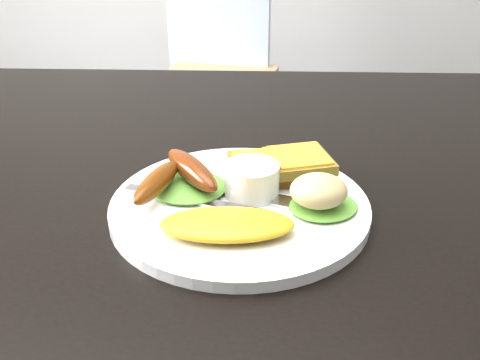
{
  "coord_description": "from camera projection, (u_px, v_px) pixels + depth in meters",
  "views": [
    {
      "loc": [
        0.12,
        -0.6,
        1.05
      ],
      "look_at": [
        0.1,
        -0.09,
        0.78
      ],
      "focal_mm": 42.0,
      "sensor_mm": 36.0,
      "label": 1
    }
  ],
  "objects": [
    {
      "name": "lettuce_right",
      "position": [
        323.0,
        206.0,
        0.56
      ],
      "size": [
        0.09,
        0.09,
        0.01
      ],
      "primitive_type": "ellipsoid",
      "rotation": [
        0.0,
        0.0,
        0.42
      ],
      "color": "#319221",
      "rests_on": "plate"
    },
    {
      "name": "potato_salad",
      "position": [
        319.0,
        191.0,
        0.55
      ],
      "size": [
        0.07,
        0.07,
        0.03
      ],
      "primitive_type": "ellipsoid",
      "rotation": [
        0.0,
        0.0,
        0.26
      ],
      "color": "beige",
      "rests_on": "lettuce_right"
    },
    {
      "name": "sausage_b",
      "position": [
        191.0,
        170.0,
        0.6
      ],
      "size": [
        0.08,
        0.1,
        0.03
      ],
      "primitive_type": "ellipsoid",
      "rotation": [
        0.0,
        0.0,
        0.58
      ],
      "color": "#5C2F0A",
      "rests_on": "lettuce_left"
    },
    {
      "name": "omelette",
      "position": [
        227.0,
        224.0,
        0.52
      ],
      "size": [
        0.13,
        0.06,
        0.02
      ],
      "primitive_type": "ellipsoid",
      "rotation": [
        0.0,
        0.0,
        0.04
      ],
      "color": "gold",
      "rests_on": "plate"
    },
    {
      "name": "dining_chair",
      "position": [
        216.0,
        83.0,
        1.93
      ],
      "size": [
        0.44,
        0.44,
        0.04
      ],
      "primitive_type": "cube",
      "rotation": [
        0.0,
        0.0,
        -0.2
      ],
      "color": "tan",
      "rests_on": "ground"
    },
    {
      "name": "plate",
      "position": [
        240.0,
        207.0,
        0.58
      ],
      "size": [
        0.27,
        0.27,
        0.01
      ],
      "primitive_type": "cylinder",
      "color": "white",
      "rests_on": "dining_table"
    },
    {
      "name": "ramekin",
      "position": [
        252.0,
        179.0,
        0.58
      ],
      "size": [
        0.08,
        0.08,
        0.03
      ],
      "primitive_type": "cylinder",
      "rotation": [
        0.0,
        0.0,
        -0.4
      ],
      "color": "white",
      "rests_on": "plate"
    },
    {
      "name": "dining_table",
      "position": [
        159.0,
        182.0,
        0.68
      ],
      "size": [
        1.2,
        0.8,
        0.04
      ],
      "primitive_type": "cube",
      "color": "black",
      "rests_on": "ground"
    },
    {
      "name": "person",
      "position": [
        280.0,
        55.0,
        1.37
      ],
      "size": [
        0.54,
        0.41,
        1.37
      ],
      "primitive_type": "imported",
      "rotation": [
        0.0,
        0.0,
        2.97
      ],
      "color": "navy",
      "rests_on": "ground"
    },
    {
      "name": "fork",
      "position": [
        195.0,
        201.0,
        0.57
      ],
      "size": [
        0.16,
        0.06,
        0.0
      ],
      "primitive_type": "cube",
      "rotation": [
        0.0,
        0.0,
        -0.33
      ],
      "color": "#ADAFB7",
      "rests_on": "plate"
    },
    {
      "name": "lettuce_left",
      "position": [
        186.0,
        186.0,
        0.6
      ],
      "size": [
        0.11,
        0.1,
        0.01
      ],
      "primitive_type": "ellipsoid",
      "rotation": [
        0.0,
        0.0,
        -0.34
      ],
      "color": "#639B2B",
      "rests_on": "plate"
    },
    {
      "name": "toast_b",
      "position": [
        299.0,
        161.0,
        0.62
      ],
      "size": [
        0.08,
        0.08,
        0.01
      ],
      "primitive_type": "cube",
      "rotation": [
        0.0,
        0.0,
        0.27
      ],
      "color": "olive",
      "rests_on": "toast_a"
    },
    {
      "name": "toast_a",
      "position": [
        265.0,
        169.0,
        0.63
      ],
      "size": [
        0.09,
        0.09,
        0.01
      ],
      "primitive_type": "cube",
      "rotation": [
        0.0,
        0.0,
        0.15
      ],
      "color": "olive",
      "rests_on": "plate"
    },
    {
      "name": "sausage_a",
      "position": [
        157.0,
        182.0,
        0.57
      ],
      "size": [
        0.05,
        0.1,
        0.02
      ],
      "primitive_type": "ellipsoid",
      "rotation": [
        0.0,
        0.0,
        -0.29
      ],
      "color": "brown",
      "rests_on": "lettuce_left"
    }
  ]
}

